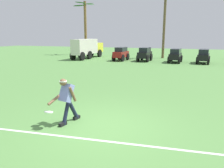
% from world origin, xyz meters
% --- Properties ---
extents(ground_plane, '(80.00, 80.00, 0.00)m').
position_xyz_m(ground_plane, '(0.00, 0.00, 0.00)').
color(ground_plane, '#548843').
extents(field_line_paint, '(26.83, 2.84, 0.01)m').
position_xyz_m(field_line_paint, '(0.00, -0.87, 0.00)').
color(field_line_paint, white).
rests_on(field_line_paint, ground_plane).
extents(frisbee_thrower, '(0.61, 1.06, 1.41)m').
position_xyz_m(frisbee_thrower, '(-1.10, -0.12, 0.80)').
color(frisbee_thrower, '#191E38').
rests_on(frisbee_thrower, ground_plane).
extents(frisbee_in_flight, '(0.30, 0.30, 0.07)m').
position_xyz_m(frisbee_in_flight, '(-1.41, -0.61, 0.49)').
color(frisbee_in_flight, white).
extents(parked_car_slot_a, '(1.30, 2.41, 1.40)m').
position_xyz_m(parked_car_slot_a, '(-4.61, 16.61, 0.74)').
color(parked_car_slot_a, maroon).
rests_on(parked_car_slot_a, ground_plane).
extents(parked_car_slot_b, '(1.30, 2.41, 1.40)m').
position_xyz_m(parked_car_slot_b, '(-2.13, 16.93, 0.74)').
color(parked_car_slot_b, black).
rests_on(parked_car_slot_b, ground_plane).
extents(parked_car_slot_c, '(1.31, 2.46, 1.34)m').
position_xyz_m(parked_car_slot_c, '(0.94, 16.84, 0.72)').
color(parked_car_slot_c, black).
rests_on(parked_car_slot_c, ground_plane).
extents(parked_car_slot_d, '(1.36, 2.48, 1.34)m').
position_xyz_m(parked_car_slot_d, '(3.51, 17.01, 0.72)').
color(parked_car_slot_d, black).
rests_on(parked_car_slot_d, ground_plane).
extents(box_truck, '(1.65, 5.95, 2.20)m').
position_xyz_m(box_truck, '(-8.97, 17.50, 1.23)').
color(box_truck, yellow).
rests_on(box_truck, ground_plane).
extents(palm_tree_far_left, '(3.43, 3.23, 7.03)m').
position_xyz_m(palm_tree_far_left, '(-11.33, 21.89, 4.06)').
color(palm_tree_far_left, brown).
rests_on(palm_tree_far_left, ground_plane).
extents(palm_tree_left_of_centre, '(3.12, 2.86, 7.26)m').
position_xyz_m(palm_tree_left_of_centre, '(-0.72, 20.68, 4.49)').
color(palm_tree_left_of_centre, brown).
rests_on(palm_tree_left_of_centre, ground_plane).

